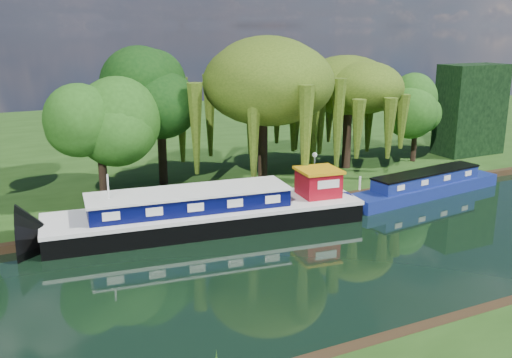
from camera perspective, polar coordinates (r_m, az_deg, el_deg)
ground at (r=33.21m, az=14.65°, el=-6.08°), size 120.00×120.00×0.00m
far_bank at (r=61.90m, az=-6.15°, el=4.30°), size 120.00×52.00×0.45m
dutch_barge at (r=34.11m, az=-4.65°, el=-3.31°), size 19.16×6.37×3.97m
narrowboat at (r=42.22m, az=16.62°, el=-0.70°), size 13.47×3.84×1.94m
red_dinghy at (r=34.54m, az=-2.39°, el=-4.76°), size 3.57×2.66×0.71m
willow_left at (r=41.42m, az=0.71°, el=9.63°), size 8.42×8.42×10.09m
willow_right at (r=46.40m, az=9.24°, el=8.27°), size 6.66×6.66×8.11m
tree_far_left at (r=37.15m, az=-15.41°, el=5.44°), size 4.88×4.88×7.87m
tree_far_mid at (r=41.35m, az=-9.58°, el=7.92°), size 5.55×5.55×9.08m
tree_far_right at (r=50.11m, az=15.76°, el=6.70°), size 3.94×3.94×6.44m
conifer_hedge at (r=54.87m, az=20.68°, el=6.51°), size 6.00×3.00×8.00m
lamppost at (r=40.87m, az=5.87°, el=1.86°), size 0.36×0.36×2.56m
mooring_posts at (r=39.01m, az=6.19°, el=-1.03°), size 19.16×0.16×1.00m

